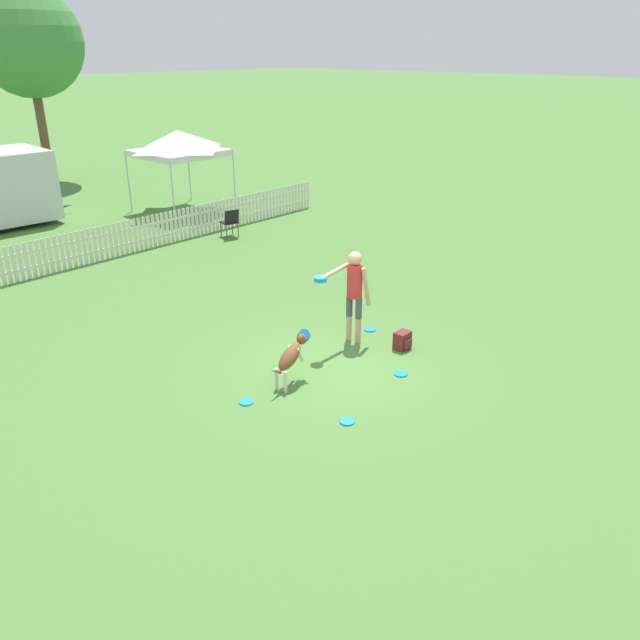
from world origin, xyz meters
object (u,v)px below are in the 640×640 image
Objects in this scene: handler_person at (353,286)px; backpack_on_grass at (403,340)px; frisbee_far_scatter at (401,374)px; tree_left_grove at (28,42)px; leaping_dog at (291,355)px; frisbee_near_handler at (347,421)px; folding_chair_center at (230,220)px; frisbee_midfield at (370,329)px; frisbee_near_dog at (246,402)px; canopy_tent_secondary at (178,143)px.

backpack_on_grass is (0.39, -0.87, -0.94)m from handler_person.
tree_left_grove is at bearing 79.24° from frisbee_far_scatter.
leaping_dog reaches higher than frisbee_near_handler.
frisbee_midfield is at bearing 84.43° from folding_chair_center.
frisbee_near_dog and frisbee_midfield have the same top height.
canopy_tent_secondary is (5.91, 10.89, 1.69)m from leaping_dog.
leaping_dog is 2.58m from frisbee_midfield.
handler_person is at bearing 80.10° from folding_chair_center.
leaping_dog is 8.81m from folding_chair_center.
handler_person reaches higher than frisbee_near_dog.
canopy_tent_secondary reaches higher than leaping_dog.
leaping_dog is 1.22× the size of folding_chair_center.
frisbee_near_handler and frisbee_midfield have the same top height.
frisbee_midfield is 1.00× the size of frisbee_far_scatter.
frisbee_near_handler is 2.68m from backpack_on_grass.
leaping_dog is 1.52m from frisbee_near_handler.
backpack_on_grass is (3.18, -0.69, 0.15)m from frisbee_near_dog.
handler_person is at bearing 38.08° from frisbee_near_handler.
folding_chair_center reaches higher than frisbee_far_scatter.
frisbee_midfield is at bearing -98.40° from tree_left_grove.
frisbee_midfield is 0.27× the size of folding_chair_center.
tree_left_grove is (5.53, 20.30, 5.19)m from frisbee_near_handler.
tree_left_grove is (2.74, 18.55, 5.19)m from frisbee_midfield.
handler_person is 2.95m from frisbee_near_handler.
leaping_dog is at bearing -105.53° from tree_left_grove.
canopy_tent_secondary is at bearing 63.29° from frisbee_near_handler.
tree_left_grove is (6.16, 18.79, 5.19)m from frisbee_near_dog.
backpack_on_grass reaches higher than frisbee_near_handler.
frisbee_near_dog is 9.29m from folding_chair_center.
frisbee_near_handler is (-2.16, -1.69, -1.09)m from handler_person.
frisbee_midfield is at bearing -107.86° from canopy_tent_secondary.
folding_chair_center is at bearing 70.89° from frisbee_midfield.
handler_person is 2.99m from frisbee_near_dog.
handler_person is 2.13× the size of folding_chair_center.
canopy_tent_secondary is at bearing -29.00° from handler_person.
frisbee_near_handler is 0.27× the size of folding_chair_center.
frisbee_near_dog is 12.95m from canopy_tent_secondary.
leaping_dog is 4.48× the size of frisbee_near_handler.
backpack_on_grass is at bearing 67.20° from leaping_dog.
leaping_dog is at bearing -172.22° from frisbee_midfield.
leaping_dog is 4.48× the size of frisbee_midfield.
frisbee_midfield is at bearing 4.11° from frisbee_near_dog.
leaping_dog reaches higher than frisbee_midfield.
folding_chair_center is at bearing -91.61° from tree_left_grove.
frisbee_near_handler is at bearing -67.36° from frisbee_near_dog.
frisbee_near_dog is 0.27× the size of folding_chair_center.
frisbee_near_dog is at bearing -104.32° from leaping_dog.
backpack_on_grass is (2.55, 0.82, 0.15)m from frisbee_near_handler.
frisbee_near_handler is 1.74m from frisbee_far_scatter.
handler_person reaches higher than folding_chair_center.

